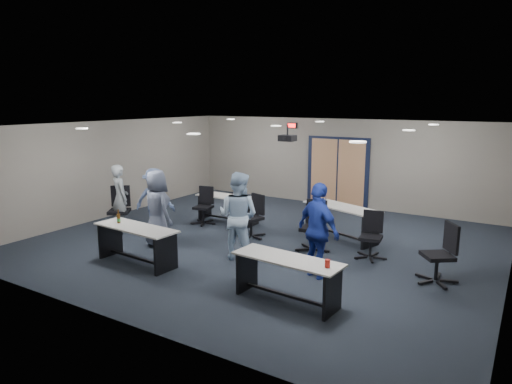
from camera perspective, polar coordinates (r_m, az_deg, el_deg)
The scene contains 24 objects.
floor at distance 10.72m, azimuth 1.10°, elevation -6.26°, with size 10.00×10.00×0.00m, color #1C232C.
back_wall at distance 14.40m, azimuth 10.24°, elevation 3.64°, with size 10.00×0.04×2.70m, color gray.
front_wall at distance 6.99m, azimuth -17.97°, elevation -4.97°, with size 10.00×0.04×2.70m, color gray.
left_wall at distance 13.58m, azimuth -17.41°, elevation 2.83°, with size 0.04×9.00×2.70m, color gray.
ceiling at distance 10.23m, azimuth 1.16°, elevation 8.30°, with size 10.00×9.00×0.04m, color silver.
double_door at distance 14.41m, azimuth 10.15°, elevation 2.44°, with size 2.00×0.07×2.20m.
exit_sign at distance 14.90m, azimuth 4.52°, elevation 8.29°, with size 0.32×0.07×0.18m.
ceiling_projector at distance 10.54m, azimuth 3.95°, elevation 6.76°, with size 0.35×0.32×0.37m.
ceiling_can_lights at distance 10.44m, azimuth 1.86°, elevation 8.20°, with size 6.24×5.74×0.02m, color white, non-canonical shape.
table_front_left at distance 9.54m, azimuth -14.77°, elevation -5.58°, with size 1.92×0.75×1.05m.
table_front_right at distance 7.54m, azimuth 3.97°, elevation -9.92°, with size 1.89×0.75×0.87m.
table_back_left at distance 12.36m, azimuth -3.52°, elevation -1.53°, with size 1.78×0.61×0.72m.
table_back_right at distance 11.03m, azimuth 10.61°, elevation -3.02°, with size 2.06×1.28×0.79m.
chair_back_a at distance 12.20m, azimuth -6.63°, elevation -1.73°, with size 0.62×0.62×0.99m, color black, non-canonical shape.
chair_back_b at distance 10.93m, azimuth -0.60°, elevation -3.07°, with size 0.65×0.65×1.04m, color black, non-canonical shape.
chair_back_c at distance 10.03m, azimuth 7.13°, elevation -4.30°, with size 0.70×0.70×1.11m, color black, non-canonical shape.
chair_back_d at distance 9.78m, azimuth 14.17°, elevation -5.33°, with size 0.62×0.62×0.99m, color black, non-canonical shape.
chair_loose_left at distance 11.92m, azimuth -16.74°, elevation -2.11°, with size 0.71×0.71×1.13m, color black, non-canonical shape.
chair_loose_right at distance 8.88m, azimuth 21.75°, elevation -7.14°, with size 0.70×0.70×1.11m, color black, non-canonical shape.
person_gray at distance 11.91m, azimuth -16.62°, elevation -0.73°, with size 0.62×0.41×1.69m, color gray.
person_plaid at distance 10.48m, azimuth -12.24°, elevation -2.01°, with size 0.85×0.55×1.74m, color #51596F.
person_lightblue at distance 9.42m, azimuth -2.23°, elevation -2.98°, with size 0.89×0.69×1.83m, color #BAD7F6.
person_navy at distance 8.49m, azimuth 7.81°, elevation -4.81°, with size 1.05×0.44×1.79m, color navy.
person_back at distance 11.79m, azimuth -12.55°, elevation -0.92°, with size 1.02×0.59×1.58m, color #485982.
Camera 1 is at (5.16, -8.81, 3.26)m, focal length 32.00 mm.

